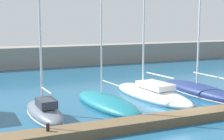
% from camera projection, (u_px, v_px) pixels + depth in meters
% --- Properties ---
extents(ground_plane, '(120.00, 120.00, 0.00)m').
position_uv_depth(ground_plane, '(182.00, 112.00, 24.33)').
color(ground_plane, '#1E567A').
extents(dock_pier, '(45.13, 1.58, 0.59)m').
position_uv_depth(dock_pier, '(198.00, 115.00, 22.61)').
color(dock_pier, brown).
rests_on(dock_pier, ground_plane).
extents(breakwater_seawall, '(108.00, 3.51, 2.98)m').
position_uv_depth(breakwater_seawall, '(72.00, 55.00, 49.98)').
color(breakwater_seawall, gray).
rests_on(breakwater_seawall, ground_plane).
extents(sailboat_slate_third, '(2.41, 6.66, 11.65)m').
position_uv_depth(sailboat_slate_third, '(44.00, 111.00, 23.46)').
color(sailboat_slate_third, slate).
rests_on(sailboat_slate_third, ground_plane).
extents(sailboat_teal_fourth, '(3.74, 9.00, 13.70)m').
position_uv_depth(sailboat_teal_fourth, '(107.00, 103.00, 26.16)').
color(sailboat_teal_fourth, '#19707F').
rests_on(sailboat_teal_fourth, ground_plane).
extents(sailboat_white_fifth, '(4.27, 10.22, 20.73)m').
position_uv_depth(sailboat_white_fifth, '(152.00, 93.00, 28.93)').
color(sailboat_white_fifth, white).
rests_on(sailboat_white_fifth, ground_plane).
extents(sailboat_navy_sixth, '(2.95, 10.00, 17.01)m').
position_uv_depth(sailboat_navy_sixth, '(199.00, 89.00, 30.46)').
color(sailboat_navy_sixth, navy).
rests_on(sailboat_navy_sixth, ground_plane).
extents(dock_bollard, '(0.20, 0.20, 0.44)m').
position_uv_depth(dock_bollard, '(48.00, 127.00, 18.42)').
color(dock_bollard, black).
rests_on(dock_bollard, dock_pier).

